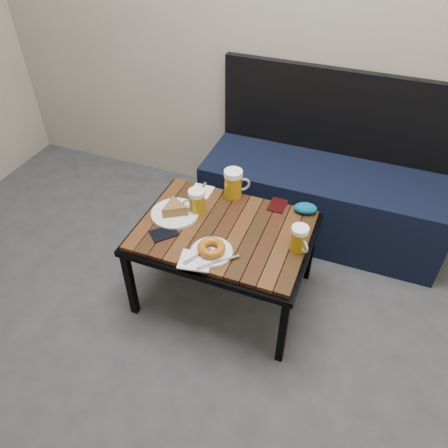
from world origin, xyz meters
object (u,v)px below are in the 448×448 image
(plate_pie, at_px, (175,211))
(passport_navy, at_px, (164,233))
(beer_mug_centre, at_px, (234,183))
(bench, at_px, (323,194))
(cafe_table, at_px, (224,235))
(beer_mug_left, at_px, (196,202))
(passport_burgundy, at_px, (277,205))
(beer_mug_right, at_px, (299,239))
(plate_bagel, at_px, (211,250))
(knit_pouch, at_px, (305,208))

(plate_pie, relative_size, passport_navy, 1.93)
(plate_pie, bearing_deg, beer_mug_centre, 49.78)
(bench, relative_size, beer_mug_centre, 9.21)
(cafe_table, bearing_deg, beer_mug_left, 158.83)
(bench, height_order, passport_burgundy, bench)
(plate_pie, bearing_deg, cafe_table, -1.79)
(beer_mug_right, height_order, passport_navy, beer_mug_right)
(plate_pie, height_order, passport_navy, plate_pie)
(bench, bearing_deg, cafe_table, -116.50)
(plate_pie, relative_size, plate_bagel, 1.06)
(beer_mug_right, distance_m, knit_pouch, 0.27)
(bench, xyz_separation_m, cafe_table, (-0.36, -0.72, 0.16))
(bench, height_order, cafe_table, bench)
(beer_mug_left, relative_size, knit_pouch, 1.14)
(beer_mug_centre, height_order, passport_navy, beer_mug_centre)
(beer_mug_centre, height_order, beer_mug_right, beer_mug_centre)
(passport_navy, distance_m, knit_pouch, 0.70)
(beer_mug_centre, height_order, knit_pouch, beer_mug_centre)
(passport_navy, bearing_deg, cafe_table, 70.97)
(cafe_table, height_order, knit_pouch, knit_pouch)
(beer_mug_centre, relative_size, plate_pie, 0.64)
(cafe_table, height_order, passport_burgundy, passport_burgundy)
(bench, distance_m, plate_pie, 0.97)
(beer_mug_left, distance_m, passport_navy, 0.23)
(passport_burgundy, bearing_deg, plate_bagel, -111.43)
(bench, distance_m, plate_bagel, 0.99)
(plate_pie, relative_size, knit_pouch, 2.06)
(beer_mug_centre, distance_m, beer_mug_right, 0.49)
(knit_pouch, bearing_deg, beer_mug_centre, 179.74)
(plate_pie, bearing_deg, knit_pouch, 22.97)
(cafe_table, height_order, plate_bagel, plate_bagel)
(beer_mug_left, xyz_separation_m, passport_burgundy, (0.36, 0.19, -0.06))
(plate_bagel, height_order, knit_pouch, plate_bagel)
(beer_mug_right, bearing_deg, passport_navy, -123.46)
(beer_mug_centre, bearing_deg, beer_mug_left, -155.41)
(knit_pouch, bearing_deg, plate_bagel, -126.63)
(beer_mug_centre, bearing_deg, plate_bagel, -116.20)
(beer_mug_centre, relative_size, passport_burgundy, 1.32)
(cafe_table, relative_size, passport_burgundy, 7.32)
(plate_bagel, bearing_deg, plate_pie, 145.84)
(passport_burgundy, bearing_deg, knit_pouch, 1.27)
(beer_mug_right, bearing_deg, bench, 135.03)
(beer_mug_right, xyz_separation_m, passport_navy, (-0.61, -0.13, -0.06))
(beer_mug_left, distance_m, plate_pie, 0.12)
(beer_mug_left, distance_m, beer_mug_centre, 0.23)
(bench, height_order, plate_bagel, bench)
(bench, bearing_deg, beer_mug_right, -89.73)
(beer_mug_left, height_order, plate_bagel, beer_mug_left)
(beer_mug_left, distance_m, passport_burgundy, 0.41)
(cafe_table, distance_m, beer_mug_centre, 0.29)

